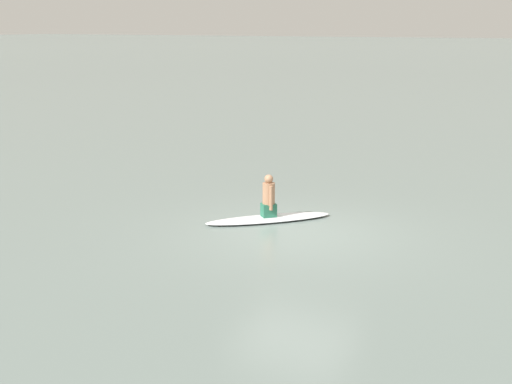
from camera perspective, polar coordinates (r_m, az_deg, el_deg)
name	(u,v)px	position (r m, az deg, el deg)	size (l,w,h in m)	color
ground_plane	(296,234)	(14.69, 3.27, -3.36)	(400.00, 400.00, 0.00)	slate
surfboard	(269,219)	(15.58, 1.02, -2.16)	(2.86, 0.63, 0.10)	white
person_paddler	(269,198)	(15.46, 1.03, -0.46)	(0.40, 0.40, 0.94)	#26664C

